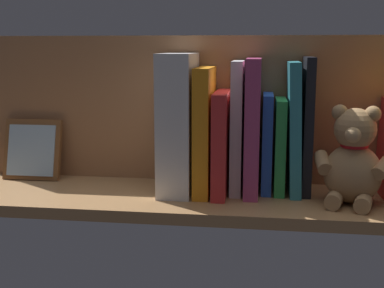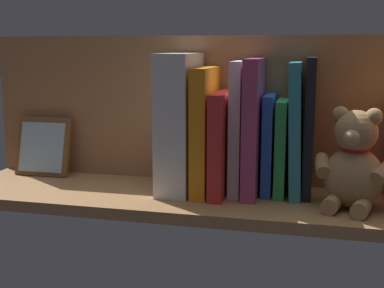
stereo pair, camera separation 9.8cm
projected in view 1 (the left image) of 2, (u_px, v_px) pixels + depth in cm
name	position (u px, v px, depth cm)	size (l,w,h in cm)	color
ground_plane	(192.00, 198.00, 99.83)	(94.92, 25.72, 2.20)	#A87A4C
shelf_back_panel	(199.00, 109.00, 107.10)	(94.92, 1.50, 30.51)	#9F6C45
teddy_bear	(353.00, 161.00, 91.78)	(14.09, 13.33, 18.00)	tan
book_2	(307.00, 126.00, 98.21)	(1.75, 10.71, 26.33)	black
book_3	(294.00, 128.00, 98.07)	(2.12, 11.86, 25.44)	teal
book_4	(280.00, 146.00, 99.51)	(2.00, 10.98, 18.33)	green
book_5	(267.00, 143.00, 100.01)	(1.92, 10.47, 19.22)	blue
book_6	(253.00, 127.00, 97.98)	(2.76, 14.12, 26.09)	#B23F72
book_7	(237.00, 127.00, 99.36)	(2.18, 12.21, 25.59)	silver
book_8	(221.00, 143.00, 98.57)	(2.64, 15.75, 19.80)	red
book_9	(205.00, 130.00, 98.88)	(3.00, 15.16, 24.39)	orange
dictionary_thick_white	(178.00, 123.00, 99.18)	(6.31, 15.27, 26.99)	white
picture_frame_leaning	(32.00, 150.00, 109.84)	(12.45, 4.76, 12.96)	brown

